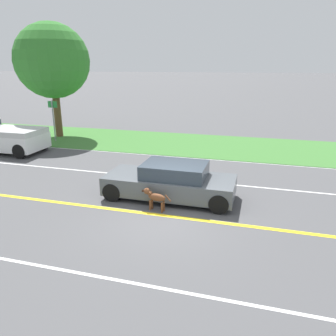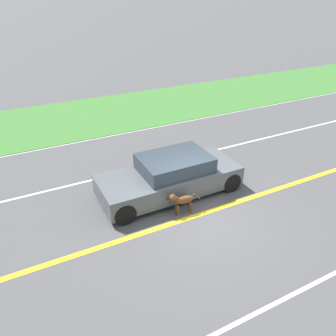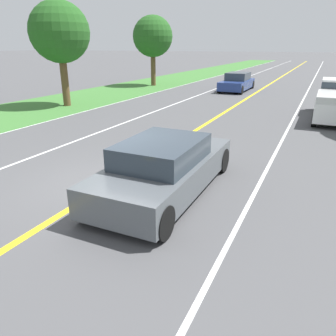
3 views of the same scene
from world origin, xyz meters
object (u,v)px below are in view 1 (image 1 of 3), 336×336
dog (155,197)px  roadside_tree_right_near (52,61)px  street_sign (53,116)px  ego_car (171,182)px

dog → roadside_tree_right_near: roadside_tree_right_near is taller
dog → roadside_tree_right_near: bearing=55.3°
roadside_tree_right_near → street_sign: (-1.26, -0.54, -3.29)m
ego_car → dog: size_ratio=4.27×
dog → roadside_tree_right_near: size_ratio=0.15×
street_sign → ego_car: bearing=-126.3°
ego_car → street_sign: street_sign is taller
roadside_tree_right_near → street_sign: 3.56m
dog → roadside_tree_right_near: (9.50, 9.92, 4.42)m
roadside_tree_right_near → street_sign: roadside_tree_right_near is taller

